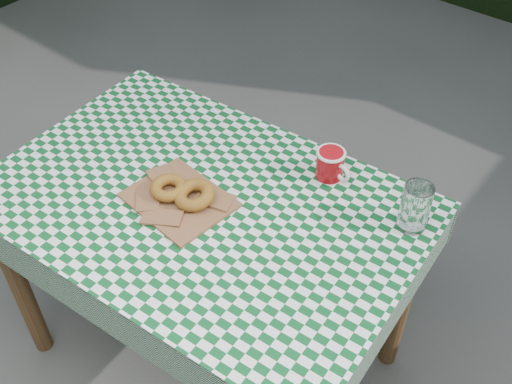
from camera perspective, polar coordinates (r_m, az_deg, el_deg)
ground at (r=2.34m, az=-1.36°, el=-12.52°), size 60.00×60.00×0.00m
table at (r=1.99m, az=-4.39°, el=-8.70°), size 1.22×0.86×0.75m
tablecloth at (r=1.70m, az=-5.06°, el=-0.92°), size 1.24×0.88×0.01m
paper_bag at (r=1.70m, az=-7.12°, el=-0.67°), size 0.30×0.25×0.01m
bagel_front at (r=1.70m, az=-8.07°, el=0.39°), size 0.12×0.12×0.03m
bagel_back at (r=1.67m, az=-5.74°, el=-0.27°), size 0.15×0.15×0.04m
coffee_mug at (r=1.75m, az=6.86°, el=2.60°), size 0.19×0.19×0.09m
drinking_glass at (r=1.63m, az=14.49°, el=-1.37°), size 0.09×0.09×0.14m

